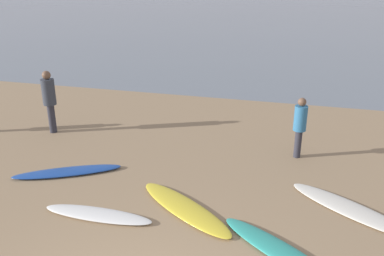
% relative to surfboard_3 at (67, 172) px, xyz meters
% --- Properties ---
extents(ground_plane, '(120.00, 120.00, 0.20)m').
position_rel_surfboard_3_xyz_m(ground_plane, '(3.28, 5.98, -0.15)').
color(ground_plane, '#997C5B').
rests_on(ground_plane, ground).
extents(ocean_water, '(140.00, 100.00, 0.01)m').
position_rel_surfboard_3_xyz_m(ocean_water, '(3.28, 56.82, -0.05)').
color(ocean_water, slate).
rests_on(ocean_water, ground).
extents(surfboard_3, '(2.35, 1.59, 0.10)m').
position_rel_surfboard_3_xyz_m(surfboard_3, '(0.00, 0.00, 0.00)').
color(surfboard_3, '#1E479E').
rests_on(surfboard_3, ground).
extents(surfboard_4, '(2.18, 0.49, 0.10)m').
position_rel_surfboard_3_xyz_m(surfboard_4, '(1.50, -1.41, -0.00)').
color(surfboard_4, white).
rests_on(surfboard_4, ground).
extents(surfboard_5, '(2.42, 1.94, 0.09)m').
position_rel_surfboard_3_xyz_m(surfboard_5, '(3.03, -0.76, -0.00)').
color(surfboard_5, yellow).
rests_on(surfboard_5, ground).
extents(surfboard_6, '(2.30, 1.79, 0.10)m').
position_rel_surfboard_3_xyz_m(surfboard_6, '(4.90, -1.59, -0.00)').
color(surfboard_6, teal).
rests_on(surfboard_6, ground).
extents(surfboard_7, '(2.49, 1.96, 0.08)m').
position_rel_surfboard_3_xyz_m(surfboard_7, '(6.13, 0.07, -0.01)').
color(surfboard_7, silver).
rests_on(surfboard_7, ground).
extents(person_1, '(0.36, 0.36, 1.80)m').
position_rel_surfboard_3_xyz_m(person_1, '(-1.80, 2.21, 1.01)').
color(person_1, '#2D2D38').
rests_on(person_1, ground).
extents(person_2, '(0.31, 0.31, 1.54)m').
position_rel_surfboard_3_xyz_m(person_2, '(5.05, 2.33, 0.86)').
color(person_2, '#2D2D38').
rests_on(person_2, ground).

